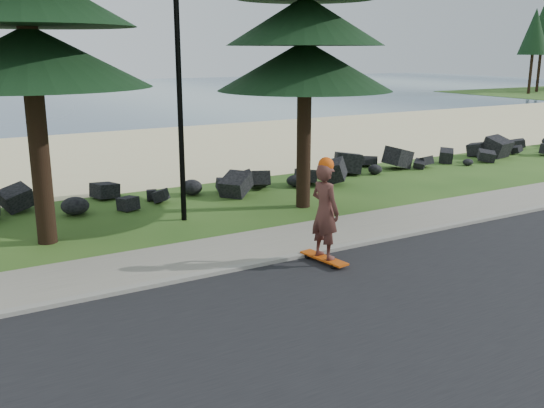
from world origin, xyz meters
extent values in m
plane|color=#244816|center=(0.00, 0.00, 0.00)|extent=(160.00, 160.00, 0.00)
cube|color=black|center=(0.00, -4.50, 0.01)|extent=(160.00, 7.00, 0.02)
cube|color=gray|center=(0.00, -0.90, 0.05)|extent=(160.00, 0.20, 0.10)
cube|color=gray|center=(0.00, 0.20, 0.04)|extent=(160.00, 2.00, 0.08)
cube|color=beige|center=(0.00, 14.50, 0.01)|extent=(160.00, 15.00, 0.01)
cylinder|color=black|center=(0.00, 3.20, 4.00)|extent=(0.14, 0.14, 8.00)
cube|color=#BE470B|center=(1.27, -1.44, 0.11)|extent=(0.46, 1.24, 0.04)
imported|color=#502B25|center=(1.27, -1.44, 1.14)|extent=(0.58, 0.80, 2.02)
sphere|color=#D2480B|center=(1.27, -1.44, 2.11)|extent=(0.32, 0.32, 0.32)
camera|label=1|loc=(-5.76, -11.33, 4.38)|focal=40.00mm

